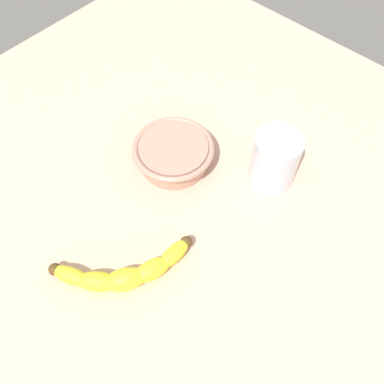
{
  "coord_description": "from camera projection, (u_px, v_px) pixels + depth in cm",
  "views": [
    {
      "loc": [
        30.54,
        -29.34,
        71.02
      ],
      "look_at": [
        1.9,
        2.31,
        5.0
      ],
      "focal_mm": 39.62,
      "sensor_mm": 36.0,
      "label": 1
    }
  ],
  "objects": [
    {
      "name": "banana",
      "position": [
        124.0,
        272.0,
        0.7
      ],
      "size": [
        15.72,
        20.88,
        3.85
      ],
      "rotation": [
        0.0,
        0.0,
        0.96
      ],
      "color": "yellow",
      "rests_on": "wooden_tabletop"
    },
    {
      "name": "ceramic_bowl",
      "position": [
        174.0,
        153.0,
        0.82
      ],
      "size": [
        15.89,
        15.89,
        5.04
      ],
      "color": "tan",
      "rests_on": "wooden_tabletop"
    },
    {
      "name": "smoothie_glass",
      "position": [
        275.0,
        160.0,
        0.78
      ],
      "size": [
        8.7,
        8.7,
        11.35
      ],
      "color": "silver",
      "rests_on": "wooden_tabletop"
    },
    {
      "name": "wooden_tabletop",
      "position": [
        177.0,
        204.0,
        0.81
      ],
      "size": [
        120.0,
        120.0,
        3.0
      ],
      "primitive_type": "cube",
      "color": "#D6AC94",
      "rests_on": "ground"
    }
  ]
}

